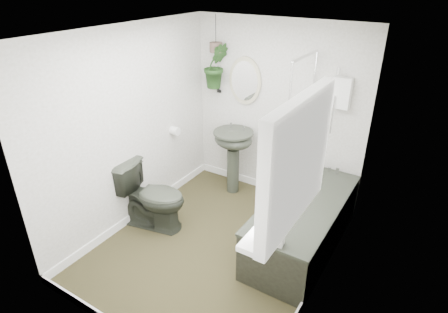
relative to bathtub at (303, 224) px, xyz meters
The scene contains 22 objects.
floor 0.99m from the bathtub, 147.99° to the right, with size 2.30×2.80×0.02m, color black.
ceiling 2.23m from the bathtub, 147.99° to the right, with size 2.30×2.80×0.02m, color white.
wall_back 1.49m from the bathtub, 131.32° to the left, with size 2.30×0.02×2.30m, color silver.
wall_front 2.24m from the bathtub, 112.73° to the right, with size 2.30×0.02×2.30m, color silver.
wall_left 2.20m from the bathtub, 165.69° to the right, with size 0.02×2.80×2.30m, color silver.
wall_right 1.06m from the bathtub, 54.25° to the right, with size 0.02×2.80×2.30m, color silver.
skirting 0.97m from the bathtub, 147.99° to the right, with size 2.30×2.80×0.10m, color white.
bathtub is the anchor object (origin of this frame).
bath_screen 1.15m from the bathtub, 123.96° to the left, with size 0.04×0.72×1.40m, color silver, non-canonical shape.
shower_box 1.51m from the bathtub, 90.00° to the left, with size 0.20×0.10×0.35m, color white.
oval_mirror 1.95m from the bathtub, 145.16° to the left, with size 0.46×0.03×0.62m, color #B4AD8C.
wall_sconce 2.17m from the bathtub, 152.47° to the left, with size 0.04×0.04×0.22m, color black.
toilet_roll_holder 2.01m from the bathtub, behind, with size 0.11×0.11×0.11m, color white.
window_recess 1.84m from the bathtub, 76.41° to the right, with size 0.08×1.00×0.90m, color white.
window_sill 1.54m from the bathtub, 79.61° to the right, with size 0.18×1.00×0.04m, color white.
window_blinds 1.83m from the bathtub, 78.46° to the right, with size 0.01×0.86×0.76m, color white.
toilet 1.75m from the bathtub, 160.78° to the right, with size 0.45×0.79×0.81m, color #2D3228.
pedestal_sink 1.40m from the bathtub, 154.36° to the left, with size 0.53×0.45×0.90m, color #2D3228, non-canonical shape.
sill_plant 1.43m from the bathtub, 77.11° to the right, with size 0.24×0.21×0.27m, color black.
hanging_plant 2.25m from the bathtub, 155.00° to the left, with size 0.32×0.26×0.58m, color black.
soap_bottle 0.88m from the bathtub, 86.88° to the right, with size 0.09×0.10×0.21m, color #2B2827.
hanging_pot 2.40m from the bathtub, 155.00° to the left, with size 0.16×0.16×0.12m, color brown.
Camera 1 is at (1.83, -2.78, 2.77)m, focal length 30.00 mm.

